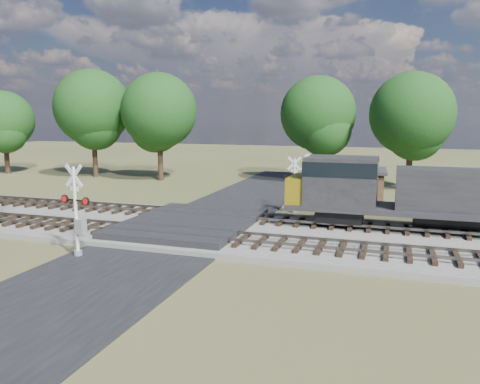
% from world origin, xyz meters
% --- Properties ---
extents(ground, '(160.00, 160.00, 0.00)m').
position_xyz_m(ground, '(0.00, 0.00, 0.00)').
color(ground, '#464B28').
rests_on(ground, ground).
extents(ballast_bed, '(140.00, 10.00, 0.30)m').
position_xyz_m(ballast_bed, '(10.00, 0.50, 0.15)').
color(ballast_bed, gray).
rests_on(ballast_bed, ground).
extents(road, '(7.00, 60.00, 0.08)m').
position_xyz_m(road, '(0.00, 0.00, 0.04)').
color(road, black).
rests_on(road, ground).
extents(crossing_panel, '(7.00, 9.00, 0.62)m').
position_xyz_m(crossing_panel, '(0.00, 0.50, 0.32)').
color(crossing_panel, '#262628').
rests_on(crossing_panel, ground).
extents(track_near, '(140.00, 2.60, 0.33)m').
position_xyz_m(track_near, '(3.12, -2.00, 0.41)').
color(track_near, black).
rests_on(track_near, ballast_bed).
extents(track_far, '(140.00, 2.60, 0.33)m').
position_xyz_m(track_far, '(3.12, 3.00, 0.41)').
color(track_far, black).
rests_on(track_far, ballast_bed).
extents(crossing_signal_near, '(1.77, 0.48, 4.42)m').
position_xyz_m(crossing_signal_near, '(-2.74, -6.06, 1.84)').
color(crossing_signal_near, silver).
rests_on(crossing_signal_near, ground).
extents(crossing_signal_far, '(1.57, 0.34, 3.90)m').
position_xyz_m(crossing_signal_far, '(4.65, 7.38, 1.62)').
color(crossing_signal_far, silver).
rests_on(crossing_signal_far, ground).
extents(equipment_shed, '(4.43, 4.43, 2.89)m').
position_xyz_m(equipment_shed, '(8.60, 10.01, 1.46)').
color(equipment_shed, '#44261D').
rests_on(equipment_shed, ground).
extents(treeline, '(81.39, 11.86, 11.59)m').
position_xyz_m(treeline, '(7.67, 20.06, 7.01)').
color(treeline, black).
rests_on(treeline, ground).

